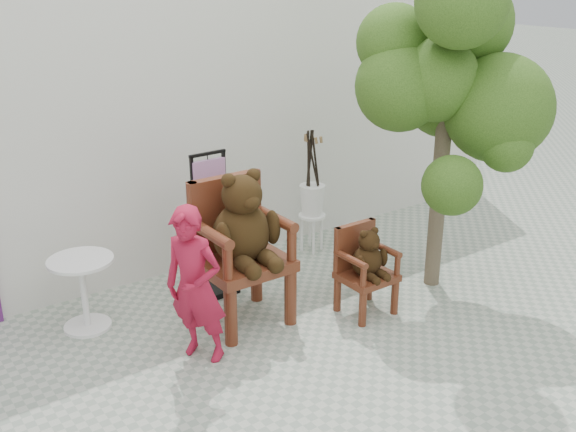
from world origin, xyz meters
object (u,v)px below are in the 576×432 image
object	(u,v)px
chair_small	(365,262)
cafe_table	(83,285)
display_stand	(211,241)
stool_bucket	(312,199)
person	(196,287)
tree	(453,77)
chair_big	(241,235)

from	to	relation	value
chair_small	cafe_table	world-z (taller)	chair_small
display_stand	stool_bucket	size ratio (longest dim) A/B	1.04
chair_small	stool_bucket	world-z (taller)	stool_bucket
person	chair_small	bearing A→B (deg)	53.90
chair_small	person	bearing A→B (deg)	175.77
cafe_table	display_stand	size ratio (longest dim) A/B	0.47
person	tree	world-z (taller)	tree
chair_small	person	size ratio (longest dim) A/B	0.61
cafe_table	stool_bucket	xyz separation A→B (m)	(2.83, 0.23, 0.20)
tree	chair_small	bearing A→B (deg)	178.91
chair_big	tree	world-z (taller)	tree
chair_small	tree	distance (m)	1.96
chair_big	chair_small	bearing A→B (deg)	-27.58
chair_small	stool_bucket	size ratio (longest dim) A/B	0.61
chair_small	chair_big	bearing A→B (deg)	152.42
tree	chair_big	bearing A→B (deg)	164.54
person	stool_bucket	xyz separation A→B (m)	(2.26, 1.36, -0.08)
chair_small	display_stand	xyz separation A→B (m)	(-1.02, 1.20, 0.06)
cafe_table	display_stand	distance (m)	1.33
tree	cafe_table	bearing A→B (deg)	158.95
person	cafe_table	world-z (taller)	person
cafe_table	tree	xyz separation A→B (m)	(3.35, -1.29, 1.77)
chair_small	display_stand	size ratio (longest dim) A/B	0.58
chair_small	display_stand	distance (m)	1.57
person	cafe_table	xyz separation A→B (m)	(-0.57, 1.14, -0.28)
tree	stool_bucket	bearing A→B (deg)	108.79
chair_small	stool_bucket	xyz separation A→B (m)	(0.50, 1.49, 0.11)
tree	person	bearing A→B (deg)	176.91
chair_small	tree	bearing A→B (deg)	-1.09
display_stand	tree	size ratio (longest dim) A/B	0.46
stool_bucket	display_stand	bearing A→B (deg)	-168.97
cafe_table	display_stand	xyz separation A→B (m)	(1.32, -0.07, 0.14)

